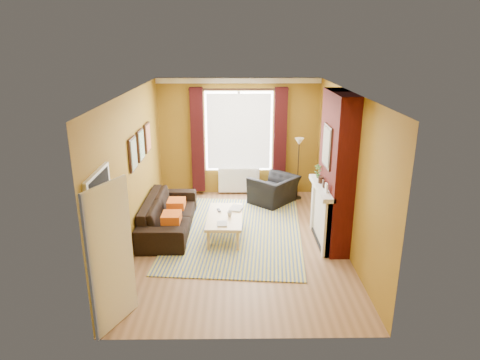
# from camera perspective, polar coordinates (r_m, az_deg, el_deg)

# --- Properties ---
(ground) EXTENTS (5.50, 5.50, 0.00)m
(ground) POSITION_cam_1_polar(r_m,az_deg,el_deg) (8.17, 0.02, -8.24)
(ground) COLOR brown
(ground) RESTS_ON ground
(room_walls) EXTENTS (3.82, 5.54, 2.83)m
(room_walls) POSITION_cam_1_polar(r_m,az_deg,el_deg) (7.94, 4.60, 1.69)
(room_walls) COLOR olive
(room_walls) RESTS_ON ground
(striped_rug) EXTENTS (2.87, 3.77, 0.02)m
(striped_rug) POSITION_cam_1_polar(r_m,az_deg,el_deg) (8.54, -0.65, -6.93)
(striped_rug) COLOR #365495
(striped_rug) RESTS_ON ground
(sofa) EXTENTS (0.92, 2.30, 0.67)m
(sofa) POSITION_cam_1_polar(r_m,az_deg,el_deg) (8.65, -9.50, -4.49)
(sofa) COLOR black
(sofa) RESTS_ON ground
(armchair) EXTENTS (1.31, 1.32, 0.64)m
(armchair) POSITION_cam_1_polar(r_m,az_deg,el_deg) (9.94, 4.53, -1.32)
(armchair) COLOR black
(armchair) RESTS_ON ground
(coffee_table) EXTENTS (0.70, 1.34, 0.44)m
(coffee_table) POSITION_cam_1_polar(r_m,az_deg,el_deg) (8.22, -2.04, -5.05)
(coffee_table) COLOR #D8BA7D
(coffee_table) RESTS_ON ground
(wicker_stool) EXTENTS (0.37, 0.37, 0.39)m
(wicker_stool) POSITION_cam_1_polar(r_m,az_deg,el_deg) (10.07, 3.47, -1.80)
(wicker_stool) COLOR #9F7945
(wicker_stool) RESTS_ON ground
(floor_lamp) EXTENTS (0.24, 0.24, 1.48)m
(floor_lamp) POSITION_cam_1_polar(r_m,az_deg,el_deg) (10.06, 7.85, 3.83)
(floor_lamp) COLOR black
(floor_lamp) RESTS_ON ground
(book_a) EXTENTS (0.19, 0.25, 0.02)m
(book_a) POSITION_cam_1_polar(r_m,az_deg,el_deg) (7.82, -3.07, -5.85)
(book_a) COLOR #999999
(book_a) RESTS_ON coffee_table
(book_b) EXTENTS (0.31, 0.37, 0.02)m
(book_b) POSITION_cam_1_polar(r_m,az_deg,el_deg) (8.53, -1.26, -3.72)
(book_b) COLOR #999999
(book_b) RESTS_ON coffee_table
(mug) EXTENTS (0.10, 0.10, 0.09)m
(mug) POSITION_cam_1_polar(r_m,az_deg,el_deg) (8.15, -1.39, -4.56)
(mug) COLOR #999999
(mug) RESTS_ON coffee_table
(tv_remote) EXTENTS (0.09, 0.17, 0.02)m
(tv_remote) POSITION_cam_1_polar(r_m,az_deg,el_deg) (8.42, -2.84, -4.05)
(tv_remote) COLOR black
(tv_remote) RESTS_ON coffee_table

